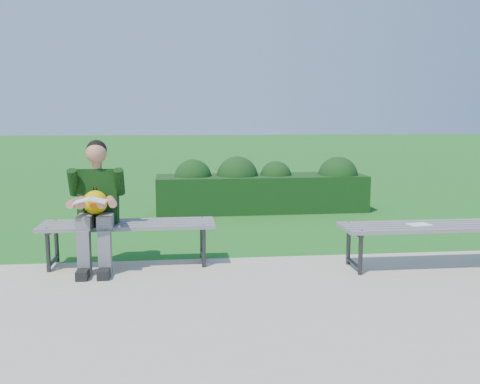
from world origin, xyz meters
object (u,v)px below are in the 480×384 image
(hedge, at_px, (262,187))
(paper_sheet, at_px, (419,224))
(bench_right, at_px, (428,230))
(seated_boy, at_px, (97,202))
(bench_left, at_px, (128,228))

(hedge, xyz_separation_m, paper_sheet, (1.08, -3.60, 0.08))
(bench_right, height_order, paper_sheet, bench_right)
(hedge, relative_size, paper_sheet, 14.24)
(hedge, xyz_separation_m, bench_right, (1.18, -3.60, 0.02))
(seated_boy, relative_size, paper_sheet, 5.37)
(bench_right, bearing_deg, seated_boy, 174.05)
(bench_right, bearing_deg, hedge, 108.08)
(bench_left, xyz_separation_m, bench_right, (3.08, -0.45, 0.00))
(paper_sheet, bearing_deg, bench_right, 0.00)
(bench_left, bearing_deg, bench_right, -8.26)
(bench_left, distance_m, paper_sheet, 3.02)
(bench_left, height_order, paper_sheet, bench_left)
(bench_left, xyz_separation_m, seated_boy, (-0.30, -0.09, 0.30))
(seated_boy, bearing_deg, bench_left, 17.56)
(hedge, xyz_separation_m, bench_left, (-1.91, -3.15, 0.02))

